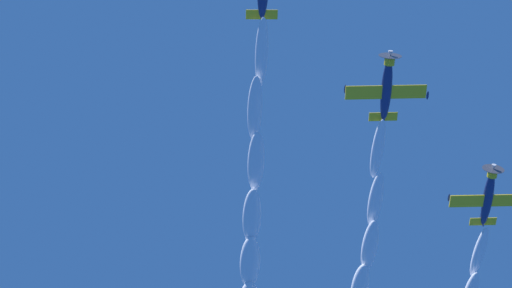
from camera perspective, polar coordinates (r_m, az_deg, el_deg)
airplane_left_wingman at (r=87.48m, az=10.03°, el=4.32°), size 8.68×8.22×3.21m
airplane_right_wingman at (r=96.51m, az=17.45°, el=-3.86°), size 8.71×8.24×2.90m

